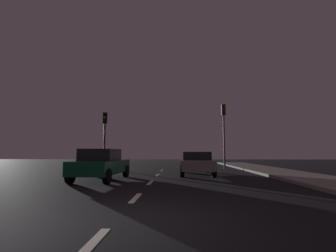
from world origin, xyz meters
name	(u,v)px	position (x,y,z in m)	size (l,w,h in m)	color
ground_plane	(152,181)	(0.00, 7.00, 0.00)	(80.00, 80.00, 0.00)	black
sidewalk_curb_right	(319,180)	(7.50, 7.00, 0.07)	(3.00, 40.00, 0.15)	gray
lane_stripe_nearest	(90,246)	(0.00, -1.20, 0.00)	(0.16, 1.60, 0.01)	silver
lane_stripe_second	(136,198)	(0.00, 2.60, 0.00)	(0.16, 1.60, 0.01)	silver
lane_stripe_third	(150,182)	(0.00, 6.40, 0.00)	(0.16, 1.60, 0.01)	silver
lane_stripe_fourth	(158,175)	(0.00, 10.20, 0.00)	(0.16, 1.60, 0.01)	silver
lane_stripe_fifth	(162,171)	(0.00, 14.00, 0.00)	(0.16, 1.60, 0.01)	silver
traffic_signal_left	(105,129)	(-4.82, 15.76, 3.25)	(0.32, 0.38, 4.61)	#2D2D30
traffic_signal_right	(224,123)	(4.89, 15.76, 3.65)	(0.32, 0.38, 5.24)	#4C4C51
car_stopped_ahead	(196,163)	(2.29, 10.53, 0.70)	(1.94, 4.57, 1.34)	gray
car_adjacent_lane	(101,164)	(-2.45, 7.30, 0.75)	(1.95, 4.35, 1.47)	#0F4C2D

